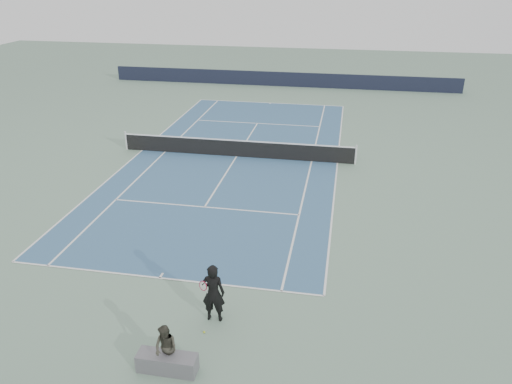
% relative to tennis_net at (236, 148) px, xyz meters
% --- Properties ---
extents(ground, '(80.00, 80.00, 0.00)m').
position_rel_tennis_net_xyz_m(ground, '(0.00, 0.00, -0.50)').
color(ground, slate).
extents(court_surface, '(10.97, 23.77, 0.01)m').
position_rel_tennis_net_xyz_m(court_surface, '(0.00, 0.00, -0.50)').
color(court_surface, '#375D82').
rests_on(court_surface, ground).
extents(tennis_net, '(12.90, 0.10, 1.07)m').
position_rel_tennis_net_xyz_m(tennis_net, '(0.00, 0.00, 0.00)').
color(tennis_net, silver).
rests_on(tennis_net, ground).
extents(windscreen_far, '(30.00, 0.25, 1.20)m').
position_rel_tennis_net_xyz_m(windscreen_far, '(0.00, 17.88, 0.10)').
color(windscreen_far, black).
rests_on(windscreen_far, ground).
extents(tennis_player, '(0.81, 0.53, 1.87)m').
position_rel_tennis_net_xyz_m(tennis_player, '(2.34, -13.59, 0.43)').
color(tennis_player, black).
rests_on(tennis_player, ground).
extents(tennis_ball, '(0.06, 0.06, 0.06)m').
position_rel_tennis_net_xyz_m(tennis_ball, '(2.22, -14.25, -0.47)').
color(tennis_ball, '#CAD52B').
rests_on(tennis_ball, ground).
extents(spectator_bench, '(1.63, 1.04, 1.39)m').
position_rel_tennis_net_xyz_m(spectator_bench, '(1.69, -15.81, -0.01)').
color(spectator_bench, '#5D5C61').
rests_on(spectator_bench, ground).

